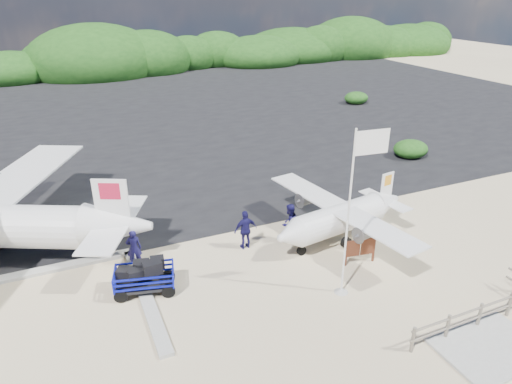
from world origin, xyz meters
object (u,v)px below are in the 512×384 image
at_px(crew_a, 134,248).
at_px(crew_b, 289,223).
at_px(baggage_cart, 146,291).
at_px(crew_c, 246,230).
at_px(flagpole, 341,292).
at_px(aircraft_large, 249,114).
at_px(signboard, 359,263).

xyz_separation_m(crew_a, crew_b, (7.05, -0.86, 0.08)).
xyz_separation_m(baggage_cart, crew_c, (4.94, 1.48, 0.95)).
relative_size(flagpole, crew_a, 3.80).
distance_m(baggage_cart, crew_c, 5.24).
xyz_separation_m(flagpole, crew_c, (-2.16, 4.67, 0.95)).
relative_size(baggage_cart, crew_b, 1.29).
relative_size(flagpole, aircraft_large, 0.40).
height_order(flagpole, crew_c, flagpole).
relative_size(crew_a, crew_c, 0.94).
bearing_deg(crew_c, aircraft_large, -114.59).
distance_m(crew_a, aircraft_large, 26.20).
bearing_deg(aircraft_large, crew_a, 82.23).
distance_m(crew_b, aircraft_large, 23.84).
height_order(signboard, crew_a, crew_a).
distance_m(flagpole, crew_a, 8.87).
relative_size(signboard, aircraft_large, 0.09).
height_order(crew_a, crew_b, crew_b).
xyz_separation_m(baggage_cart, aircraft_large, (14.59, 23.78, 0.00)).
distance_m(baggage_cart, signboard, 9.14).
relative_size(crew_b, crew_c, 1.03).
xyz_separation_m(crew_b, aircraft_large, (7.56, 22.59, -0.97)).
xyz_separation_m(crew_a, crew_c, (4.96, -0.56, 0.06)).
xyz_separation_m(signboard, crew_b, (-1.94, 2.94, 0.97)).
distance_m(baggage_cart, flagpole, 7.78).
height_order(crew_a, crew_c, crew_c).
distance_m(baggage_cart, crew_b, 7.20).
height_order(crew_c, aircraft_large, aircraft_large).
bearing_deg(aircraft_large, flagpole, 100.61).
distance_m(flagpole, signboard, 2.36).
xyz_separation_m(signboard, aircraft_large, (5.62, 25.53, 0.00)).
distance_m(baggage_cart, crew_a, 2.23).
bearing_deg(flagpole, crew_b, 90.83).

